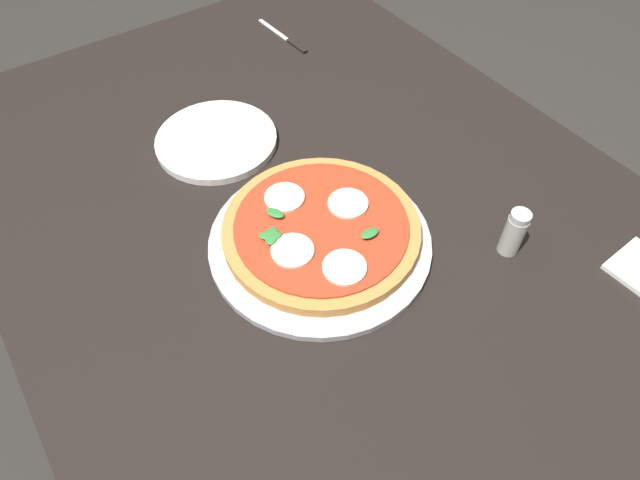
% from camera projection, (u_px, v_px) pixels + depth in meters
% --- Properties ---
extents(ground_plane, '(6.00, 6.00, 0.00)m').
position_uv_depth(ground_plane, '(318.00, 393.00, 1.51)').
color(ground_plane, '#2D2B28').
extents(dining_table, '(1.38, 1.00, 0.76)m').
position_uv_depth(dining_table, '(316.00, 240.00, 1.00)').
color(dining_table, black).
rests_on(dining_table, ground_plane).
extents(serving_tray, '(0.35, 0.35, 0.01)m').
position_uv_depth(serving_tray, '(320.00, 242.00, 0.86)').
color(serving_tray, '#B2B2B7').
rests_on(serving_tray, dining_table).
extents(pizza, '(0.31, 0.31, 0.03)m').
position_uv_depth(pizza, '(321.00, 229.00, 0.86)').
color(pizza, '#C6843F').
rests_on(pizza, serving_tray).
extents(plate_white, '(0.22, 0.22, 0.01)m').
position_uv_depth(plate_white, '(216.00, 140.00, 1.01)').
color(plate_white, white).
rests_on(plate_white, dining_table).
extents(knife, '(0.18, 0.02, 0.01)m').
position_uv_depth(knife, '(288.00, 40.00, 1.23)').
color(knife, black).
rests_on(knife, dining_table).
extents(pepper_shaker, '(0.03, 0.03, 0.08)m').
position_uv_depth(pepper_shaker, '(514.00, 232.00, 0.83)').
color(pepper_shaker, '#B2B7AD').
rests_on(pepper_shaker, dining_table).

